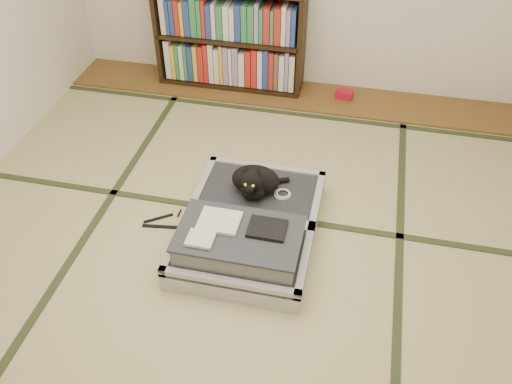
# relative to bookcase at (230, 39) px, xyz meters

# --- Properties ---
(floor) EXTENTS (4.50, 4.50, 0.00)m
(floor) POSITION_rel_bookcase_xyz_m (0.57, -2.07, -0.45)
(floor) COLOR #C3B682
(floor) RESTS_ON ground
(wood_strip) EXTENTS (4.00, 0.50, 0.02)m
(wood_strip) POSITION_rel_bookcase_xyz_m (0.57, -0.07, -0.44)
(wood_strip) COLOR brown
(wood_strip) RESTS_ON ground
(red_item) EXTENTS (0.16, 0.11, 0.07)m
(red_item) POSITION_rel_bookcase_xyz_m (1.04, -0.04, -0.40)
(red_item) COLOR #B40E25
(red_item) RESTS_ON wood_strip
(room_shell) EXTENTS (4.50, 4.50, 4.50)m
(room_shell) POSITION_rel_bookcase_xyz_m (0.57, -2.07, 1.01)
(room_shell) COLOR white
(room_shell) RESTS_ON ground
(tatami_borders) EXTENTS (4.00, 4.50, 0.01)m
(tatami_borders) POSITION_rel_bookcase_xyz_m (0.57, -1.58, -0.45)
(tatami_borders) COLOR #2D381E
(tatami_borders) RESTS_ON ground
(bookcase) EXTENTS (1.30, 0.30, 0.92)m
(bookcase) POSITION_rel_bookcase_xyz_m (0.00, 0.00, 0.00)
(bookcase) COLOR black
(bookcase) RESTS_ON wood_strip
(suitcase) EXTENTS (0.83, 1.11, 0.33)m
(suitcase) POSITION_rel_bookcase_xyz_m (0.61, -1.93, -0.34)
(suitcase) COLOR silver
(suitcase) RESTS_ON floor
(cat) EXTENTS (0.37, 0.37, 0.30)m
(cat) POSITION_rel_bookcase_xyz_m (0.59, -1.64, -0.18)
(cat) COLOR black
(cat) RESTS_ON suitcase
(cable_coil) EXTENTS (0.11, 0.11, 0.03)m
(cable_coil) POSITION_rel_bookcase_xyz_m (0.77, -1.61, -0.28)
(cable_coil) COLOR white
(cable_coil) RESTS_ON suitcase
(hanger) EXTENTS (0.42, 0.22, 0.01)m
(hanger) POSITION_rel_bookcase_xyz_m (0.09, -1.88, -0.44)
(hanger) COLOR black
(hanger) RESTS_ON floor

